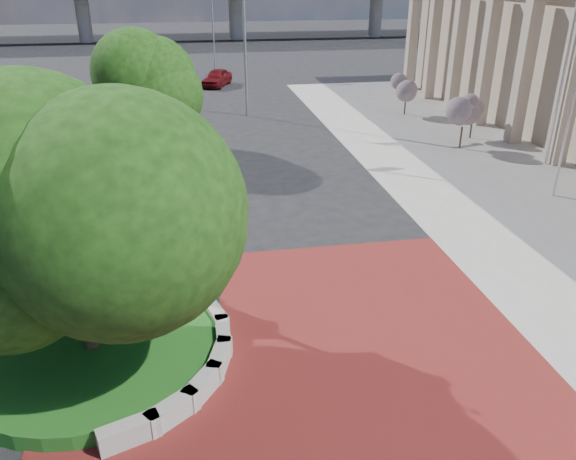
{
  "coord_description": "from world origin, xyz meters",
  "views": [
    {
      "loc": [
        -2.23,
        -11.98,
        8.78
      ],
      "look_at": [
        0.16,
        1.5,
        2.42
      ],
      "focal_mm": 35.0,
      "sensor_mm": 36.0,
      "label": 1
    }
  ],
  "objects_px": {
    "parked_car": "(217,78)",
    "street_lamp_far": "(215,18)",
    "post_clock": "(197,220)",
    "street_lamp_near": "(248,31)",
    "flagpole_b": "(567,56)"
  },
  "relations": [
    {
      "from": "post_clock",
      "to": "parked_car",
      "type": "distance_m",
      "value": 34.05
    },
    {
      "from": "post_clock",
      "to": "flagpole_b",
      "type": "xyz_separation_m",
      "value": [
        17.24,
        10.18,
        2.46
      ]
    },
    {
      "from": "post_clock",
      "to": "street_lamp_far",
      "type": "relative_size",
      "value": 0.61
    },
    {
      "from": "flagpole_b",
      "to": "parked_car",
      "type": "bearing_deg",
      "value": 121.91
    },
    {
      "from": "street_lamp_near",
      "to": "street_lamp_far",
      "type": "height_order",
      "value": "street_lamp_near"
    },
    {
      "from": "parked_car",
      "to": "street_lamp_near",
      "type": "xyz_separation_m",
      "value": [
        1.52,
        -10.84,
        4.66
      ]
    },
    {
      "from": "post_clock",
      "to": "parked_car",
      "type": "bearing_deg",
      "value": 85.84
    },
    {
      "from": "street_lamp_far",
      "to": "post_clock",
      "type": "bearing_deg",
      "value": -94.07
    },
    {
      "from": "street_lamp_near",
      "to": "street_lamp_far",
      "type": "distance_m",
      "value": 18.07
    },
    {
      "from": "post_clock",
      "to": "street_lamp_far",
      "type": "bearing_deg",
      "value": 85.93
    },
    {
      "from": "street_lamp_near",
      "to": "post_clock",
      "type": "bearing_deg",
      "value": -99.81
    },
    {
      "from": "street_lamp_far",
      "to": "street_lamp_near",
      "type": "bearing_deg",
      "value": -86.63
    },
    {
      "from": "parked_car",
      "to": "street_lamp_far",
      "type": "relative_size",
      "value": 0.49
    },
    {
      "from": "flagpole_b",
      "to": "post_clock",
      "type": "bearing_deg",
      "value": -149.44
    },
    {
      "from": "post_clock",
      "to": "street_lamp_near",
      "type": "bearing_deg",
      "value": 80.19
    }
  ]
}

